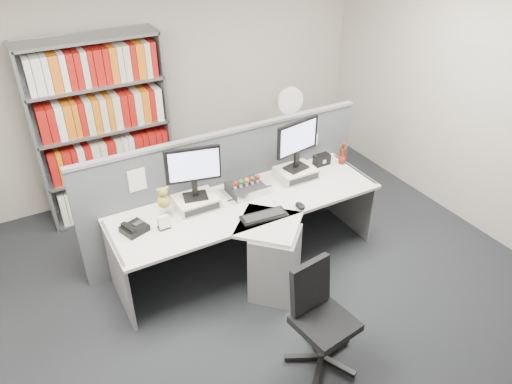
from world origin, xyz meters
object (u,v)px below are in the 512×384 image
desk (259,237)px  desk_calendar (164,223)px  mouse (300,206)px  monitor_right (297,141)px  desk_phone (134,228)px  speaker (322,160)px  filing_cabinet (287,155)px  desktop_pc (246,189)px  desk_fan (289,104)px  office_chair (319,314)px  keyboard (264,216)px  cola_bottle (343,156)px  monitor_left (193,169)px  shelving_unit (103,132)px

desk → desk_calendar: 0.91m
mouse → desk_calendar: desk_calendar is taller
monitor_right → mouse: bearing=-118.9°
desk_phone → speaker: bearing=5.0°
filing_cabinet → desk: bearing=-130.6°
desktop_pc → speaker: (0.96, 0.10, 0.01)m
desk_fan → desk_phone: bearing=-153.9°
speaker → office_chair: bearing=-125.6°
keyboard → mouse: (0.37, -0.03, 0.01)m
mouse → desk_fan: (0.82, 1.51, 0.30)m
filing_cabinet → keyboard: bearing=-128.9°
desk → desktop_pc: (0.07, 0.37, 0.31)m
mouse → desk_calendar: 1.25m
monitor_right → office_chair: 1.76m
desk_phone → office_chair: bearing=-54.1°
cola_bottle → office_chair: size_ratio=0.28×
monitor_right → mouse: (-0.27, -0.49, -0.39)m
desktop_pc → monitor_right: bearing=1.0°
desk_calendar → cola_bottle: cola_bottle is taller
monitor_right → monitor_left: bearing=-180.0°
monitor_right → desk_calendar: bearing=-173.1°
speaker → filing_cabinet: bearing=79.6°
shelving_unit → office_chair: size_ratio=2.29×
cola_bottle → keyboard: bearing=-159.5°
cola_bottle → office_chair: (-1.31, -1.47, -0.34)m
monitor_right → desk_phone: bearing=-176.8°
desk_calendar → office_chair: bearing=-59.8°
keyboard → mouse: size_ratio=3.51×
desk_phone → cola_bottle: 2.31m
mouse → desk_calendar: bearing=165.5°
mouse → filing_cabinet: (0.82, 1.51, -0.39)m
mouse → cola_bottle: size_ratio=0.51×
shelving_unit → filing_cabinet: shelving_unit is taller
monitor_right → speaker: 0.53m
speaker → cola_bottle: 0.22m
cola_bottle → shelving_unit: 2.59m
monitor_right → shelving_unit: (-1.55, 1.46, -0.15)m
keyboard → monitor_left: bearing=135.1°
desk → shelving_unit: 2.12m
monitor_right → desk_fan: size_ratio=0.93×
monitor_left → desk_calendar: (-0.38, -0.18, -0.35)m
mouse → desk_fan: bearing=61.3°
filing_cabinet → desk_calendar: bearing=-149.5°
desk_fan → office_chair: (-1.28, -2.48, -0.58)m
cola_bottle → filing_cabinet: (-0.03, 1.02, -0.46)m
monitor_right → speaker: bearing=12.7°
desk → cola_bottle: (1.23, 0.38, 0.36)m
mouse → shelving_unit: shelving_unit is taller
office_chair → desk: bearing=85.8°
keyboard → mouse: mouse is taller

